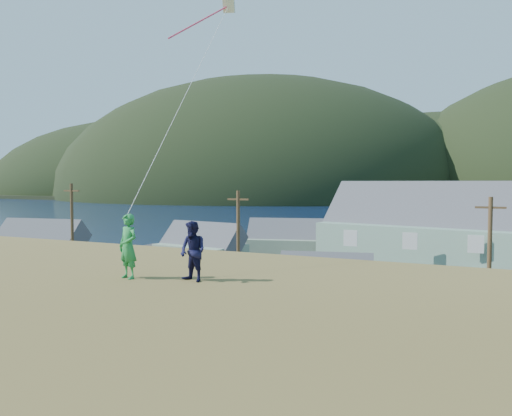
{
  "coord_description": "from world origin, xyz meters",
  "views": [
    {
      "loc": [
        11.64,
        -29.07,
        9.81
      ],
      "look_at": [
        3.49,
        -11.5,
        8.8
      ],
      "focal_mm": 35.0,
      "sensor_mm": 36.0,
      "label": 1
    }
  ],
  "objects": [
    {
      "name": "utility_poles",
      "position": [
        -4.12,
        1.5,
        4.72
      ],
      "size": [
        31.23,
        0.24,
        9.58
      ],
      "color": "#47331E",
      "rests_on": "waterfront_lot"
    },
    {
      "name": "shed_palegreen_near",
      "position": [
        -15.89,
        16.31,
        2.51
      ],
      "size": [
        9.9,
        7.02,
        6.64
      ],
      "rotation": [
        0.0,
        0.0,
        -0.15
      ],
      "color": "slate",
      "rests_on": "waterfront_lot"
    },
    {
      "name": "shed_teal",
      "position": [
        -29.69,
        7.26,
        2.71
      ],
      "size": [
        10.01,
        7.7,
        7.28
      ],
      "rotation": [
        0.0,
        0.0,
        0.14
      ],
      "color": "#29615F",
      "rests_on": "waterfront_lot"
    },
    {
      "name": "shed_palegreen_far",
      "position": [
        -9.96,
        26.76,
        2.51
      ],
      "size": [
        10.78,
        7.75,
        6.53
      ],
      "rotation": [
        0.0,
        0.0,
        0.25
      ],
      "color": "slate",
      "rests_on": "waterfront_lot"
    },
    {
      "name": "grass_strip",
      "position": [
        0.0,
        -2.0,
        0.05
      ],
      "size": [
        110.0,
        8.0,
        0.1
      ],
      "primitive_type": "cube",
      "color": "#4C3D19",
      "rests_on": "ground"
    },
    {
      "name": "waterfront_lot",
      "position": [
        0.0,
        17.0,
        0.06
      ],
      "size": [
        72.0,
        36.0,
        0.12
      ],
      "primitive_type": "cube",
      "color": "#28282B",
      "rests_on": "ground"
    },
    {
      "name": "kite_flyer_navy",
      "position": [
        4.67,
        -17.97,
        7.99
      ],
      "size": [
        0.9,
        0.78,
        1.59
      ],
      "primitive_type": "imported",
      "rotation": [
        0.0,
        0.0,
        -0.26
      ],
      "color": "#131335",
      "rests_on": "hillside"
    },
    {
      "name": "kite_flyer_green",
      "position": [
        2.87,
        -18.37,
        8.08
      ],
      "size": [
        0.72,
        0.57,
        1.75
      ],
      "primitive_type": "imported",
      "rotation": [
        0.0,
        0.0,
        -0.25
      ],
      "color": "#25893F",
      "rests_on": "hillside"
    },
    {
      "name": "far_shore",
      "position": [
        0.0,
        330.0,
        1.0
      ],
      "size": [
        900.0,
        320.0,
        2.0
      ],
      "primitive_type": "cube",
      "color": "black",
      "rests_on": "ground"
    },
    {
      "name": "wharf",
      "position": [
        -6.0,
        40.0,
        0.45
      ],
      "size": [
        26.0,
        14.0,
        0.9
      ],
      "primitive_type": "cube",
      "color": "gray",
      "rests_on": "ground"
    },
    {
      "name": "ground",
      "position": [
        0.0,
        0.0,
        0.0
      ],
      "size": [
        900.0,
        900.0,
        0.0
      ],
      "primitive_type": "plane",
      "color": "#0A1638",
      "rests_on": "ground"
    },
    {
      "name": "parked_cars",
      "position": [
        -8.03,
        21.15,
        0.84
      ],
      "size": [
        21.84,
        13.71,
        1.58
      ],
      "color": "silver",
      "rests_on": "waterfront_lot"
    },
    {
      "name": "kite_rig",
      "position": [
        1.98,
        -11.33,
        16.61
      ],
      "size": [
        1.04,
        3.96,
        10.86
      ],
      "color": "beige",
      "rests_on": "ground"
    },
    {
      "name": "shed_white",
      "position": [
        0.99,
        6.17,
        2.12
      ],
      "size": [
        7.74,
        6.02,
        5.46
      ],
      "rotation": [
        0.0,
        0.0,
        0.23
      ],
      "color": "silver",
      "rests_on": "waterfront_lot"
    }
  ]
}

